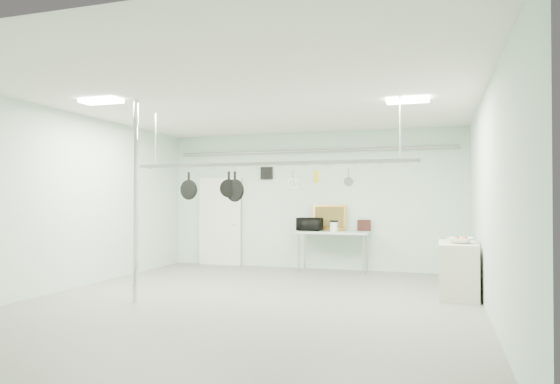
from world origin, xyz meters
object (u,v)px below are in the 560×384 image
(microwave, at_px, (310,224))
(fruit_bowl, at_px, (460,240))
(coffee_canister, at_px, (334,227))
(skillet_left, at_px, (189,186))
(side_cabinet, at_px, (458,270))
(chrome_pole, at_px, (136,200))
(prep_table, at_px, (333,234))
(skillet_right, at_px, (235,187))
(skillet_mid, at_px, (229,184))
(pot_rack, at_px, (268,162))

(microwave, xyz_separation_m, fruit_bowl, (3.13, -2.37, -0.10))
(coffee_canister, bearing_deg, skillet_left, -120.92)
(skillet_left, bearing_deg, side_cabinet, 21.45)
(chrome_pole, xyz_separation_m, side_cabinet, (4.85, 2.00, -1.15))
(fruit_bowl, bearing_deg, side_cabinet, 104.26)
(prep_table, distance_m, skillet_right, 3.59)
(skillet_left, relative_size, skillet_mid, 1.10)
(prep_table, xyz_separation_m, skillet_left, (-1.85, -3.30, 1.02))
(microwave, distance_m, coffee_canister, 0.61)
(prep_table, relative_size, fruit_bowl, 3.97)
(chrome_pole, xyz_separation_m, coffee_canister, (2.35, 4.06, -0.59))
(chrome_pole, bearing_deg, microwave, 67.39)
(microwave, relative_size, coffee_canister, 2.56)
(coffee_canister, xyz_separation_m, skillet_mid, (-1.15, -3.16, 0.86))
(chrome_pole, height_order, prep_table, chrome_pole)
(skillet_mid, bearing_deg, skillet_left, 168.83)
(skillet_left, xyz_separation_m, skillet_right, (0.86, 0.00, -0.02))
(chrome_pole, distance_m, microwave, 4.61)
(skillet_right, bearing_deg, skillet_left, -162.14)
(side_cabinet, bearing_deg, pot_rack, -159.55)
(chrome_pole, bearing_deg, skillet_left, 63.22)
(microwave, bearing_deg, prep_table, -176.58)
(fruit_bowl, relative_size, skillet_left, 0.85)
(fruit_bowl, height_order, skillet_right, skillet_right)
(side_cabinet, distance_m, coffee_canister, 3.29)
(side_cabinet, height_order, skillet_mid, skillet_mid)
(prep_table, height_order, skillet_left, skillet_left)
(prep_table, height_order, fruit_bowl, fruit_bowl)
(pot_rack, bearing_deg, skillet_right, 180.00)
(skillet_right, bearing_deg, prep_table, 91.18)
(skillet_mid, bearing_deg, skillet_right, -11.17)
(side_cabinet, bearing_deg, fruit_bowl, -75.74)
(chrome_pole, bearing_deg, fruit_bowl, 20.75)
(chrome_pole, height_order, side_cabinet, chrome_pole)
(microwave, bearing_deg, pot_rack, 98.44)
(chrome_pole, xyz_separation_m, skillet_left, (0.45, 0.90, 0.25))
(side_cabinet, relative_size, pot_rack, 0.25)
(coffee_canister, relative_size, skillet_mid, 0.48)
(skillet_left, height_order, skillet_right, same)
(skillet_right, bearing_deg, microwave, 100.19)
(skillet_left, height_order, skillet_mid, same)
(side_cabinet, height_order, microwave, microwave)
(chrome_pole, relative_size, side_cabinet, 2.67)
(prep_table, distance_m, side_cabinet, 3.39)
(microwave, distance_m, skillet_mid, 3.47)
(skillet_left, distance_m, skillet_mid, 0.75)
(coffee_canister, xyz_separation_m, skillet_left, (-1.89, -3.16, 0.84))
(fruit_bowl, bearing_deg, coffee_canister, 138.98)
(coffee_canister, xyz_separation_m, skillet_right, (-1.04, -3.16, 0.82))
(side_cabinet, relative_size, skillet_left, 2.53)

